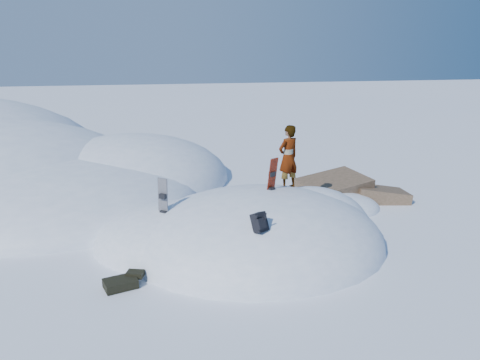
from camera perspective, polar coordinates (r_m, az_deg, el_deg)
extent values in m
plane|color=white|center=(12.93, 2.21, -7.91)|extent=(120.00, 120.00, 0.00)
ellipsoid|color=white|center=(12.93, 2.21, -7.91)|extent=(7.00, 6.00, 3.00)
ellipsoid|color=white|center=(13.17, -7.85, -7.61)|extent=(4.40, 4.00, 2.20)
ellipsoid|color=white|center=(14.14, 8.54, -5.95)|extent=(3.60, 3.20, 2.50)
ellipsoid|color=white|center=(17.55, -21.44, -2.56)|extent=(10.00, 9.00, 2.80)
ellipsoid|color=white|center=(19.68, -13.15, 0.06)|extent=(8.00, 8.00, 3.60)
ellipsoid|color=white|center=(16.53, -20.26, -3.55)|extent=(6.00, 5.00, 1.80)
cube|color=brown|center=(17.02, 11.24, -1.94)|extent=(2.82, 2.41, 1.62)
cube|color=brown|center=(17.42, 16.57, -2.58)|extent=(2.16, 1.80, 1.33)
cube|color=brown|center=(18.34, 11.50, -1.00)|extent=(2.08, 2.01, 1.10)
ellipsoid|color=white|center=(16.03, 11.28, -3.44)|extent=(3.20, 2.40, 1.00)
cube|color=red|center=(12.78, 3.84, -0.47)|extent=(0.36, 0.34, 1.47)
cube|color=black|center=(12.64, 3.94, 0.75)|extent=(0.21, 0.19, 0.13)
cube|color=black|center=(12.77, 3.90, -1.18)|extent=(0.21, 0.19, 0.13)
cube|color=black|center=(12.42, -9.35, -3.23)|extent=(0.27, 0.24, 1.54)
cube|color=black|center=(12.27, -9.40, -1.97)|extent=(0.21, 0.20, 0.13)
cube|color=black|center=(12.42, -9.31, -4.00)|extent=(0.21, 0.20, 0.13)
cube|color=black|center=(10.71, 2.39, -5.17)|extent=(0.45, 0.47, 0.49)
cube|color=black|center=(10.58, 2.58, -5.33)|extent=(0.28, 0.26, 0.26)
cylinder|color=black|center=(10.54, 2.04, -4.83)|extent=(0.04, 0.18, 0.33)
cylinder|color=black|center=(10.59, 3.08, -4.75)|extent=(0.04, 0.18, 0.33)
cube|color=black|center=(11.07, -14.37, -12.12)|extent=(0.82, 0.68, 0.20)
cube|color=black|center=(11.21, -12.65, -11.13)|extent=(0.45, 0.38, 0.13)
imported|color=slate|center=(13.44, 5.90, 2.76)|extent=(0.80, 0.69, 1.86)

